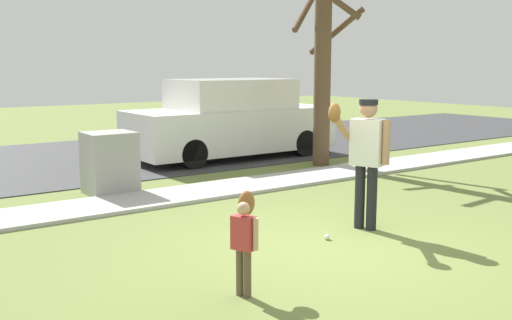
% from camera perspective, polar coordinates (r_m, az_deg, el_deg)
% --- Properties ---
extents(ground_plane, '(48.00, 48.00, 0.00)m').
position_cam_1_polar(ground_plane, '(10.29, -6.55, -3.52)').
color(ground_plane, olive).
extents(sidewalk_strip, '(36.00, 1.20, 0.06)m').
position_cam_1_polar(sidewalk_strip, '(10.37, -6.82, -3.26)').
color(sidewalk_strip, '#B2B2AD').
rests_on(sidewalk_strip, ground).
extents(road_surface, '(36.00, 6.80, 0.02)m').
position_cam_1_polar(road_surface, '(14.90, -16.03, 0.16)').
color(road_surface, '#38383A').
rests_on(road_surface, ground).
extents(person_adult, '(0.85, 0.60, 1.79)m').
position_cam_1_polar(person_adult, '(8.17, 10.38, 1.00)').
color(person_adult, black).
rests_on(person_adult, ground).
extents(person_child, '(0.41, 0.48, 0.99)m').
position_cam_1_polar(person_child, '(5.88, -1.09, -6.64)').
color(person_child, brown).
rests_on(person_child, ground).
extents(baseball, '(0.07, 0.07, 0.07)m').
position_cam_1_polar(baseball, '(7.84, 6.81, -7.31)').
color(baseball, white).
rests_on(baseball, ground).
extents(utility_cabinet, '(0.83, 0.74, 1.08)m').
position_cam_1_polar(utility_cabinet, '(10.73, -13.80, -0.27)').
color(utility_cabinet, gray).
rests_on(utility_cabinet, ground).
extents(street_tree_near, '(1.84, 1.88, 4.57)m').
position_cam_1_polar(street_tree_near, '(13.29, 6.43, 9.95)').
color(street_tree_near, brown).
rests_on(street_tree_near, ground).
extents(parked_van_white, '(5.00, 1.95, 1.88)m').
position_cam_1_polar(parked_van_white, '(14.37, -2.38, 3.78)').
color(parked_van_white, silver).
rests_on(parked_van_white, road_surface).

